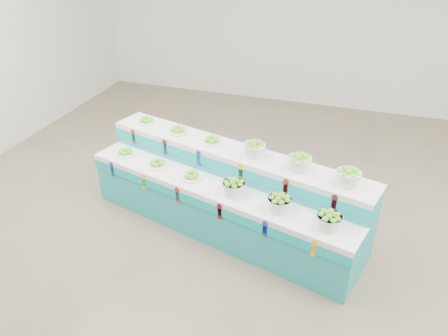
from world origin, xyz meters
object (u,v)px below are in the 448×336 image
Objects in this scene: display_stand at (224,193)px; basket_upper_right at (348,176)px; basket_lower_left at (234,187)px; plate_upper_mid at (178,130)px.

basket_upper_right is (1.46, -0.16, 0.61)m from display_stand.
display_stand is 0.48m from basket_lower_left.
basket_lower_left is 1.29m from basket_upper_right.
plate_upper_mid is at bearing 164.96° from basket_upper_right.
basket_lower_left is 1.00× the size of basket_upper_right.
basket_upper_right is at bearing 6.16° from basket_lower_left.
basket_upper_right is (1.24, 0.13, 0.30)m from basket_lower_left.
display_stand is 14.24× the size of plate_upper_mid.
basket_upper_right is (2.26, -0.61, 0.05)m from plate_upper_mid.
plate_upper_mid is at bearing 165.68° from display_stand.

